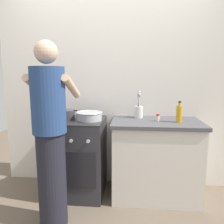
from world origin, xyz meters
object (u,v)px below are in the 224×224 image
object	(u,v)px
stove_range	(79,157)
pot	(66,114)
mixing_bowl	(89,116)
spice_bottle	(158,118)
utensil_crock	(139,110)
person	(50,137)
oil_bottle	(179,114)

from	to	relation	value
stove_range	pot	world-z (taller)	pot
mixing_bowl	spice_bottle	distance (m)	0.77
utensil_crock	person	xyz separation A→B (m)	(-0.81, -0.76, -0.13)
utensil_crock	person	size ratio (longest dim) A/B	0.19
pot	utensil_crock	bearing A→B (deg)	10.27
stove_range	pot	distance (m)	0.52
spice_bottle	utensil_crock	bearing A→B (deg)	139.88
utensil_crock	stove_range	bearing A→B (deg)	-165.99
stove_range	oil_bottle	distance (m)	1.26
spice_bottle	person	world-z (taller)	person
utensil_crock	oil_bottle	bearing A→B (deg)	-26.53
spice_bottle	oil_bottle	size ratio (longest dim) A/B	0.34
mixing_bowl	oil_bottle	size ratio (longest dim) A/B	1.30
spice_bottle	pot	bearing A→B (deg)	178.75
pot	utensil_crock	size ratio (longest dim) A/B	0.80
spice_bottle	mixing_bowl	bearing A→B (deg)	-178.54
stove_range	spice_bottle	world-z (taller)	spice_bottle
mixing_bowl	spice_bottle	size ratio (longest dim) A/B	3.79
pot	utensil_crock	world-z (taller)	utensil_crock
stove_range	oil_bottle	xyz separation A→B (m)	(1.13, -0.04, 0.55)
pot	utensil_crock	xyz separation A→B (m)	(0.84, 0.15, 0.04)
pot	oil_bottle	distance (m)	1.27
spice_bottle	person	bearing A→B (deg)	-150.20
mixing_bowl	utensil_crock	world-z (taller)	utensil_crock
stove_range	person	size ratio (longest dim) A/B	0.53
oil_bottle	utensil_crock	bearing A→B (deg)	153.47
utensil_crock	person	bearing A→B (deg)	-136.88
stove_range	mixing_bowl	xyz separation A→B (m)	(0.14, -0.02, 0.50)
stove_range	person	xyz separation A→B (m)	(-0.11, -0.58, 0.41)
utensil_crock	spice_bottle	distance (m)	0.28
stove_range	spice_bottle	xyz separation A→B (m)	(0.91, -0.00, 0.49)
stove_range	utensil_crock	world-z (taller)	utensil_crock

